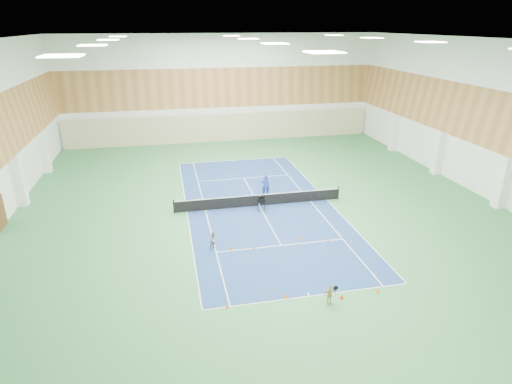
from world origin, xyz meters
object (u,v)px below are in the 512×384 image
tennis_net (259,199)px  coach (266,186)px  child_court (214,240)px  child_apron (329,294)px  ball_cart (261,204)px

tennis_net → coach: bearing=63.1°
child_court → child_apron: child_court is taller
tennis_net → ball_cart: (-0.01, -0.79, -0.05)m
coach → ball_cart: bearing=82.4°
child_court → child_apron: size_ratio=1.10×
child_court → ball_cart: child_court is taller
coach → ball_cart: (-0.95, -2.62, -0.41)m
coach → ball_cart: coach is taller
tennis_net → child_court: bearing=-125.4°
tennis_net → child_apron: size_ratio=11.87×
child_court → child_apron: 8.37m
child_apron → ball_cart: child_apron is taller
child_court → ball_cart: (4.17, 5.10, -0.09)m
coach → child_court: (-5.11, -7.72, -0.32)m
coach → tennis_net: bearing=75.3°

